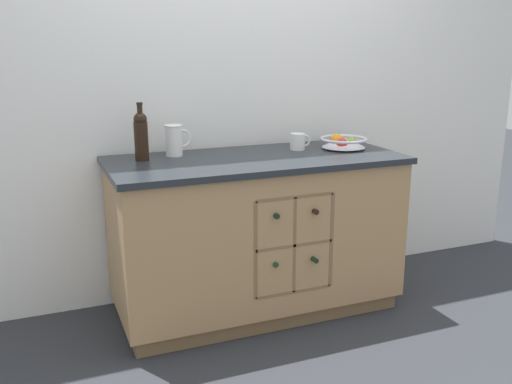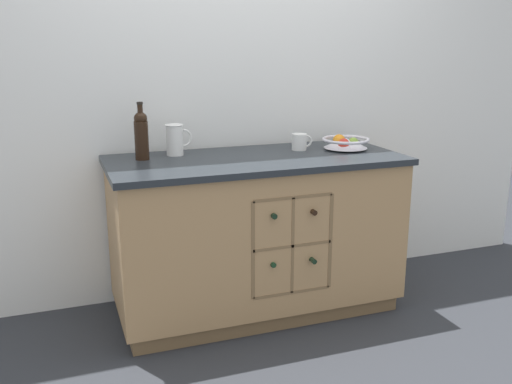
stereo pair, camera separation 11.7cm
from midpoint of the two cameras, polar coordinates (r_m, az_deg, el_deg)
ground_plane at (r=3.47m, az=0.99°, el=-11.48°), size 14.00×14.00×0.00m
back_wall at (r=3.51m, az=-1.33°, el=10.49°), size 4.40×0.06×2.55m
kitchen_island at (r=3.29m, az=1.06°, el=-4.22°), size 1.64×0.74×0.92m
fruit_bowl at (r=3.46m, az=9.90°, el=4.93°), size 0.28×0.28×0.08m
white_pitcher at (r=3.24m, az=-7.06°, el=5.27°), size 0.15×0.10×0.18m
ceramic_mug at (r=3.40m, az=5.39°, el=5.02°), size 0.13×0.09×0.10m
standing_wine_bottle at (r=3.14m, az=-10.35°, el=5.72°), size 0.08×0.08×0.31m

